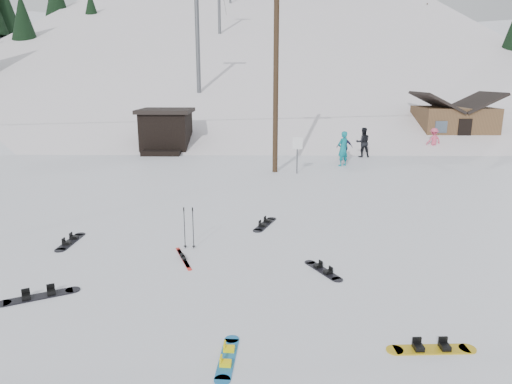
{
  "coord_description": "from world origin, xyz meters",
  "views": [
    {
      "loc": [
        1.37,
        -9.08,
        4.68
      ],
      "look_at": [
        1.17,
        4.06,
        1.4
      ],
      "focal_mm": 32.0,
      "sensor_mm": 36.0,
      "label": 1
    }
  ],
  "objects_px": {
    "utility_pole": "(276,78)",
    "hero_skis": "(183,258)",
    "hero_snowboard": "(227,358)",
    "cabin": "(453,124)"
  },
  "relations": [
    {
      "from": "utility_pole",
      "to": "cabin",
      "type": "height_order",
      "value": "utility_pole"
    },
    {
      "from": "hero_snowboard",
      "to": "hero_skis",
      "type": "bearing_deg",
      "value": 22.59
    },
    {
      "from": "utility_pole",
      "to": "hero_snowboard",
      "type": "xyz_separation_m",
      "value": [
        -1.22,
        -16.19,
        -4.65
      ]
    },
    {
      "from": "cabin",
      "to": "utility_pole",
      "type": "bearing_deg",
      "value": -142.44
    },
    {
      "from": "utility_pole",
      "to": "hero_snowboard",
      "type": "bearing_deg",
      "value": -94.32
    },
    {
      "from": "cabin",
      "to": "hero_skis",
      "type": "xyz_separation_m",
      "value": [
        -15.74,
        -21.73,
        -1.46
      ]
    },
    {
      "from": "utility_pole",
      "to": "hero_skis",
      "type": "relative_size",
      "value": 5.72
    },
    {
      "from": "hero_skis",
      "to": "cabin",
      "type": "bearing_deg",
      "value": 32.68
    },
    {
      "from": "hero_snowboard",
      "to": "hero_skis",
      "type": "relative_size",
      "value": 0.91
    },
    {
      "from": "utility_pole",
      "to": "hero_skis",
      "type": "xyz_separation_m",
      "value": [
        -2.74,
        -11.73,
        -4.66
      ]
    }
  ]
}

